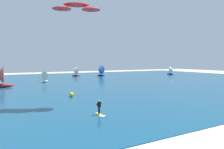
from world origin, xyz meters
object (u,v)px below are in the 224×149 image
at_px(sailboat_mid_left, 171,70).
at_px(marker_buoy, 71,95).
at_px(kite, 77,7).
at_px(sailboat_mid_right, 75,71).
at_px(sailboat_far_right, 46,77).
at_px(kitesurfer, 100,110).
at_px(sailboat_far_left, 100,71).

bearing_deg(sailboat_mid_left, marker_buoy, -149.24).
height_order(kite, marker_buoy, kite).
bearing_deg(sailboat_mid_right, marker_buoy, -108.71).
xyz_separation_m(kite, sailboat_far_right, (0.92, 31.34, -12.50)).
xyz_separation_m(kitesurfer, sailboat_far_right, (1.20, 39.99, 0.99)).
bearing_deg(sailboat_far_right, marker_buoy, -91.26).
xyz_separation_m(sailboat_far_left, sailboat_far_right, (-23.72, -13.29, -0.68)).
xyz_separation_m(sailboat_mid_left, marker_buoy, (-56.98, -33.90, -1.49)).
bearing_deg(sailboat_mid_right, kite, -107.56).
bearing_deg(sailboat_far_left, kite, -118.90).
distance_m(kitesurfer, sailboat_mid_left, 74.18).
relative_size(sailboat_far_left, sailboat_mid_right, 1.15).
relative_size(kitesurfer, sailboat_mid_right, 0.46).
distance_m(kitesurfer, marker_buoy, 12.87).
relative_size(sailboat_mid_left, sailboat_mid_right, 0.95).
height_order(sailboat_far_left, marker_buoy, sailboat_far_left).
relative_size(kitesurfer, sailboat_mid_left, 0.48).
bearing_deg(kitesurfer, sailboat_far_right, 88.29).
bearing_deg(sailboat_mid_left, sailboat_mid_right, 165.17).
distance_m(kitesurfer, sailboat_mid_right, 59.95).
bearing_deg(kite, sailboat_far_left, 61.10).
bearing_deg(kite, kitesurfer, -91.81).
distance_m(sailboat_far_right, marker_buoy, 27.16).
relative_size(kite, marker_buoy, 9.44).
bearing_deg(marker_buoy, kite, -94.43).
relative_size(kitesurfer, sailboat_far_right, 0.57).
height_order(sailboat_far_left, sailboat_mid_right, sailboat_far_left).
relative_size(sailboat_far_right, marker_buoy, 4.42).
bearing_deg(sailboat_far_left, sailboat_mid_left, -11.29).
bearing_deg(kitesurfer, sailboat_far_left, 64.94).
height_order(kitesurfer, sailboat_mid_right, sailboat_mid_right).
height_order(sailboat_far_right, sailboat_mid_right, sailboat_mid_right).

